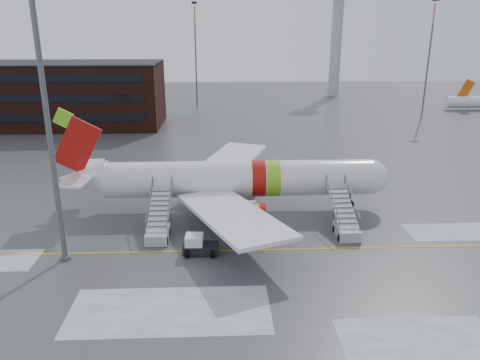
{
  "coord_description": "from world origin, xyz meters",
  "views": [
    {
      "loc": [
        -2.32,
        -38.23,
        18.84
      ],
      "look_at": [
        -0.4,
        6.72,
        4.0
      ],
      "focal_mm": 35.0,
      "sensor_mm": 36.0,
      "label": 1
    }
  ],
  "objects_px": {
    "airstair_fwd": "(345,223)",
    "pushback_tug": "(198,245)",
    "airstair_aft": "(158,226)",
    "airliner": "(230,179)",
    "light_mast_near": "(44,98)"
  },
  "relations": [
    {
      "from": "airstair_fwd",
      "to": "light_mast_near",
      "type": "height_order",
      "value": "light_mast_near"
    },
    {
      "from": "airstair_aft",
      "to": "airliner",
      "type": "bearing_deg",
      "value": 43.52
    },
    {
      "from": "light_mast_near",
      "to": "airliner",
      "type": "bearing_deg",
      "value": 36.88
    },
    {
      "from": "airliner",
      "to": "airstair_aft",
      "type": "xyz_separation_m",
      "value": [
        -6.88,
        -6.54,
        -2.35
      ]
    },
    {
      "from": "airstair_aft",
      "to": "airstair_fwd",
      "type": "bearing_deg",
      "value": 0.0
    },
    {
      "from": "airstair_fwd",
      "to": "pushback_tug",
      "type": "xyz_separation_m",
      "value": [
        -13.76,
        -3.59,
        -0.31
      ]
    },
    {
      "from": "airstair_fwd",
      "to": "light_mast_near",
      "type": "bearing_deg",
      "value": -170.51
    },
    {
      "from": "airstair_fwd",
      "to": "pushback_tug",
      "type": "relative_size",
      "value": 2.49
    },
    {
      "from": "airstair_fwd",
      "to": "airstair_aft",
      "type": "relative_size",
      "value": 1.0
    },
    {
      "from": "airliner",
      "to": "airstair_fwd",
      "type": "bearing_deg",
      "value": -31.31
    },
    {
      "from": "airstair_fwd",
      "to": "airstair_aft",
      "type": "distance_m",
      "value": 17.63
    },
    {
      "from": "airstair_aft",
      "to": "light_mast_near",
      "type": "xyz_separation_m",
      "value": [
        -7.41,
        -4.19,
        12.62
      ]
    },
    {
      "from": "pushback_tug",
      "to": "airstair_aft",
      "type": "bearing_deg",
      "value": 137.1
    },
    {
      "from": "airliner",
      "to": "pushback_tug",
      "type": "relative_size",
      "value": 11.35
    },
    {
      "from": "pushback_tug",
      "to": "airliner",
      "type": "bearing_deg",
      "value": 73.43
    }
  ]
}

